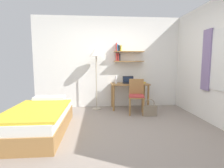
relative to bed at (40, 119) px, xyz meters
The scene contains 10 objects.
ground_plane 1.51m from the bed, ahead, with size 5.28×5.28×0.00m, color gray.
wall_back 2.62m from the bed, 51.46° to the left, with size 4.40×0.27×2.60m.
bed is the anchor object (origin of this frame).
desk 2.54m from the bed, 38.00° to the left, with size 1.04×0.55×0.72m.
desk_chair 2.34m from the bed, 27.05° to the left, with size 0.46×0.48×0.88m.
standing_lamp 2.25m from the bed, 55.77° to the left, with size 0.37×0.37×1.69m.
laptop 2.56m from the bed, 38.88° to the left, with size 0.31×0.21×0.20m.
water_bottle 2.32m from the bed, 44.39° to the left, with size 0.06×0.06×0.21m, color silver.
book_stack 2.86m from the bed, 33.99° to the left, with size 0.21×0.24×0.04m.
handbag 2.49m from the bed, 18.97° to the left, with size 0.33×0.11×0.42m.
Camera 1 is at (-0.40, -3.13, 1.29)m, focal length 28.15 mm.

